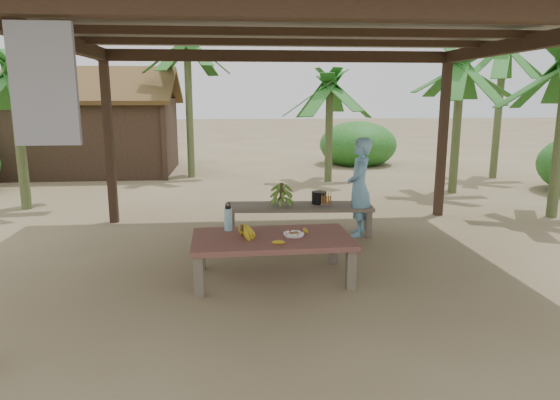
{
  "coord_description": "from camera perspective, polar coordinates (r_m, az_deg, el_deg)",
  "views": [
    {
      "loc": [
        -0.78,
        -6.02,
        2.07
      ],
      "look_at": [
        -0.22,
        0.03,
        0.8
      ],
      "focal_mm": 32.0,
      "sensor_mm": 36.0,
      "label": 1
    }
  ],
  "objects": [
    {
      "name": "water_flask",
      "position": [
        5.95,
        -5.95,
        -2.13
      ],
      "size": [
        0.09,
        0.09,
        0.34
      ],
      "color": "#3DA5BF",
      "rests_on": "work_table"
    },
    {
      "name": "plate",
      "position": [
        5.73,
        1.59,
        -3.93
      ],
      "size": [
        0.24,
        0.24,
        0.04
      ],
      "color": "white",
      "rests_on": "work_table"
    },
    {
      "name": "loose_banana_side",
      "position": [
        5.87,
        2.92,
        -3.5
      ],
      "size": [
        0.08,
        0.14,
        0.04
      ],
      "primitive_type": "ellipsoid",
      "rotation": [
        0.0,
        0.0,
        0.26
      ],
      "color": "gold",
      "rests_on": "work_table"
    },
    {
      "name": "banana_plant_far",
      "position": [
        13.85,
        24.14,
        14.53
      ],
      "size": [
        1.8,
        1.8,
        3.46
      ],
      "color": "#596638",
      "rests_on": "ground"
    },
    {
      "name": "banana_plant_w",
      "position": [
        10.25,
        -28.09,
        11.15
      ],
      "size": [
        1.8,
        1.8,
        2.67
      ],
      "color": "#596638",
      "rests_on": "ground"
    },
    {
      "name": "loose_banana_front",
      "position": [
        5.4,
        -0.18,
        -4.85
      ],
      "size": [
        0.17,
        0.11,
        0.04
      ],
      "primitive_type": "ellipsoid",
      "rotation": [
        0.0,
        0.0,
        2.0
      ],
      "color": "gold",
      "rests_on": "work_table"
    },
    {
      "name": "ground",
      "position": [
        6.41,
        2.02,
        -7.03
      ],
      "size": [
        80.0,
        80.0,
        0.0
      ],
      "primitive_type": "plane",
      "color": "brown",
      "rests_on": "ground"
    },
    {
      "name": "woman",
      "position": [
        7.53,
        9.05,
        1.47
      ],
      "size": [
        0.51,
        0.62,
        1.48
      ],
      "primitive_type": "imported",
      "rotation": [
        0.0,
        0.0,
        -1.9
      ],
      "color": "#6BA6CB",
      "rests_on": "ground"
    },
    {
      "name": "bench",
      "position": [
        7.56,
        2.16,
        -1.0
      ],
      "size": [
        2.24,
        0.75,
        0.45
      ],
      "rotation": [
        0.0,
        0.0,
        -0.07
      ],
      "color": "brown",
      "rests_on": "ground"
    },
    {
      "name": "cooking_pot",
      "position": [
        7.64,
        4.46,
        0.24
      ],
      "size": [
        0.22,
        0.22,
        0.18
      ],
      "primitive_type": "cylinder",
      "color": "black",
      "rests_on": "bench"
    },
    {
      "name": "pavilion",
      "position": [
        6.1,
        2.1,
        18.47
      ],
      "size": [
        6.6,
        5.6,
        2.95
      ],
      "color": "black",
      "rests_on": "ground"
    },
    {
      "name": "hut",
      "position": [
        14.54,
        -20.24,
        7.29
      ],
      "size": [
        4.4,
        3.43,
        2.85
      ],
      "color": "black",
      "rests_on": "ground"
    },
    {
      "name": "banana_plant_ne",
      "position": [
        11.32,
        19.9,
        13.06
      ],
      "size": [
        1.8,
        1.8,
        2.93
      ],
      "color": "#596638",
      "rests_on": "ground"
    },
    {
      "name": "banana_plant_n",
      "position": [
        12.19,
        5.7,
        11.94
      ],
      "size": [
        1.8,
        1.8,
        2.58
      ],
      "color": "#596638",
      "rests_on": "ground"
    },
    {
      "name": "ripe_banana_bunch",
      "position": [
        5.62,
        -4.38,
        -3.55
      ],
      "size": [
        0.35,
        0.32,
        0.17
      ],
      "primitive_type": null,
      "rotation": [
        0.0,
        0.0,
        0.36
      ],
      "color": "gold",
      "rests_on": "work_table"
    },
    {
      "name": "banana_plant_nw",
      "position": [
        13.06,
        -10.56,
        16.3
      ],
      "size": [
        1.8,
        1.8,
        3.64
      ],
      "color": "#596638",
      "rests_on": "ground"
    },
    {
      "name": "green_banana_stalk",
      "position": [
        7.5,
        0.19,
        0.74
      ],
      "size": [
        0.33,
        0.33,
        0.36
      ],
      "primitive_type": null,
      "rotation": [
        0.0,
        0.0,
        -0.07
      ],
      "color": "#598C2D",
      "rests_on": "bench"
    },
    {
      "name": "skewer_rack",
      "position": [
        7.51,
        5.31,
        0.24
      ],
      "size": [
        0.18,
        0.09,
        0.24
      ],
      "primitive_type": null,
      "rotation": [
        0.0,
        0.0,
        -0.07
      ],
      "color": "#A57F47",
      "rests_on": "bench"
    },
    {
      "name": "work_table",
      "position": [
        5.71,
        -0.94,
        -4.84
      ],
      "size": [
        1.83,
        1.06,
        0.5
      ],
      "rotation": [
        0.0,
        0.0,
        0.03
      ],
      "color": "brown",
      "rests_on": "ground"
    }
  ]
}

